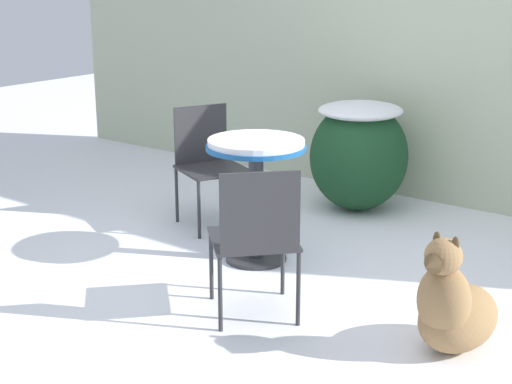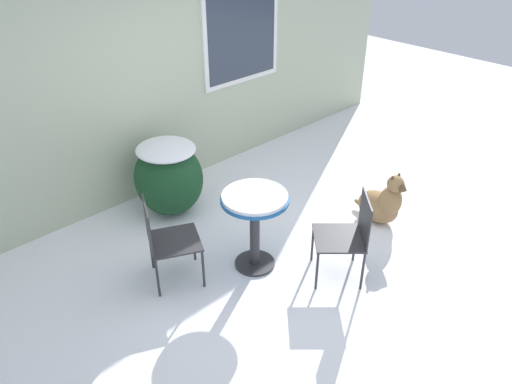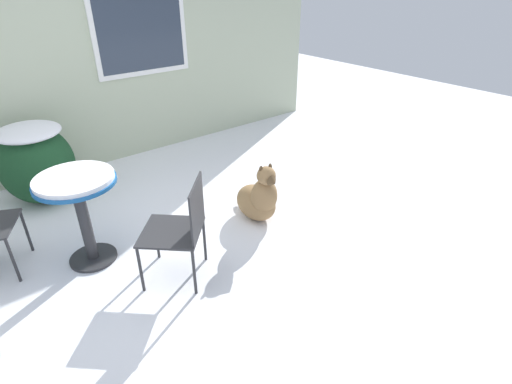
# 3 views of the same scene
# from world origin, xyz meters

# --- Properties ---
(ground_plane) EXTENTS (16.00, 16.00, 0.00)m
(ground_plane) POSITION_xyz_m (0.00, 0.00, 0.00)
(ground_plane) COLOR white
(house_wall) EXTENTS (8.00, 0.10, 2.71)m
(house_wall) POSITION_xyz_m (0.08, 2.20, 1.38)
(house_wall) COLOR #B2BC9E
(house_wall) RESTS_ON ground_plane
(shrub_left) EXTENTS (0.76, 0.79, 0.85)m
(shrub_left) POSITION_xyz_m (-0.37, 1.63, 0.46)
(shrub_left) COLOR #194223
(shrub_left) RESTS_ON ground_plane
(patio_table) EXTENTS (0.64, 0.64, 0.81)m
(patio_table) POSITION_xyz_m (-0.34, 0.26, 0.63)
(patio_table) COLOR #2D2D30
(patio_table) RESTS_ON ground_plane
(patio_chair_near_table) EXTENTS (0.61, 0.61, 0.87)m
(patio_chair_near_table) POSITION_xyz_m (-1.08, 0.66, 0.48)
(patio_chair_near_table) COLOR #2D2D30
(patio_chair_near_table) RESTS_ON ground_plane
(patio_chair_far_side) EXTENTS (0.65, 0.65, 0.87)m
(patio_chair_far_side) POSITION_xyz_m (0.18, -0.44, 0.48)
(patio_chair_far_side) COLOR #2D2D30
(patio_chair_far_side) RESTS_ON ground_plane
(dog) EXTENTS (0.41, 0.69, 0.66)m
(dog) POSITION_xyz_m (1.20, -0.16, 0.23)
(dog) COLOR #937047
(dog) RESTS_ON ground_plane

